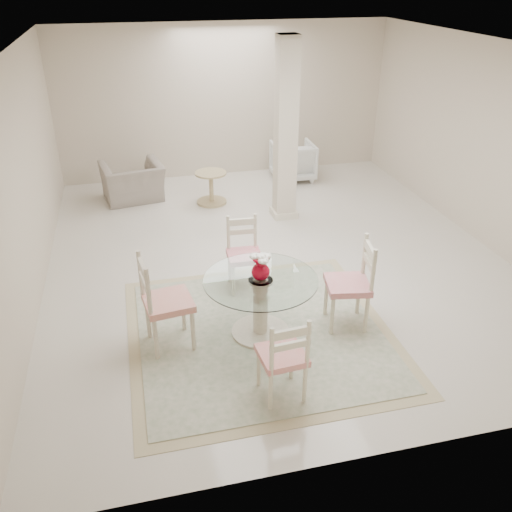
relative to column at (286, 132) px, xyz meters
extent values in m
plane|color=silver|center=(-0.50, -1.30, -1.35)|extent=(7.00, 7.00, 0.00)
cube|color=beige|center=(-0.50, 2.20, 0.00)|extent=(6.00, 0.02, 2.70)
cube|color=beige|center=(-0.50, -4.80, 0.00)|extent=(6.00, 0.02, 2.70)
cube|color=beige|center=(-3.50, -1.30, 0.00)|extent=(0.02, 7.00, 2.70)
cube|color=beige|center=(2.50, -1.30, 0.00)|extent=(0.02, 7.00, 2.70)
cube|color=white|center=(-0.50, -1.30, 1.35)|extent=(6.00, 7.00, 0.02)
cube|color=beige|center=(0.00, 0.00, 0.00)|extent=(0.30, 0.30, 2.70)
cube|color=tan|center=(-1.13, -2.98, -1.35)|extent=(2.79, 2.79, 0.01)
cube|color=beige|center=(-1.13, -2.98, -1.34)|extent=(2.56, 2.56, 0.01)
cylinder|color=beige|center=(-1.13, -2.98, -1.33)|extent=(0.62, 0.62, 0.05)
cylinder|color=beige|center=(-1.13, -2.98, -1.00)|extent=(0.15, 0.15, 0.64)
cylinder|color=beige|center=(-1.13, -2.98, -0.69)|extent=(0.25, 0.25, 0.03)
cylinder|color=white|center=(-1.13, -2.98, -0.67)|extent=(1.18, 1.18, 0.01)
ellipsoid|color=#AD051D|center=(-1.13, -2.98, -0.58)|extent=(0.19, 0.19, 0.18)
cylinder|color=#AD051D|center=(-1.13, -2.98, -0.47)|extent=(0.10, 0.10, 0.05)
cylinder|color=#AD051D|center=(-1.13, -2.98, -0.43)|extent=(0.17, 0.17, 0.02)
ellipsoid|color=white|center=(-1.13, -2.98, -0.40)|extent=(0.11, 0.11, 0.05)
ellipsoid|color=white|center=(-1.07, -2.96, -0.42)|extent=(0.11, 0.11, 0.05)
ellipsoid|color=white|center=(-1.18, -2.95, -0.41)|extent=(0.11, 0.11, 0.05)
ellipsoid|color=white|center=(-1.11, -3.04, -0.42)|extent=(0.11, 0.11, 0.05)
cylinder|color=#EEE5C4|center=(-0.33, -2.81, -1.12)|extent=(0.04, 0.04, 0.47)
cylinder|color=#EEE5C4|center=(-0.39, -3.17, -1.12)|extent=(0.04, 0.04, 0.47)
cylinder|color=#EEE5C4|center=(0.04, -2.87, -1.12)|extent=(0.04, 0.04, 0.47)
cylinder|color=#EEE5C4|center=(-0.03, -3.23, -1.12)|extent=(0.04, 0.04, 0.47)
cube|color=red|center=(-0.18, -3.02, -0.84)|extent=(0.52, 0.52, 0.07)
cube|color=#EEE5C4|center=(0.02, -3.05, -0.50)|extent=(0.11, 0.41, 0.55)
cylinder|color=beige|center=(-1.26, -2.19, -1.14)|extent=(0.04, 0.04, 0.42)
cylinder|color=beige|center=(-0.93, -2.20, -1.14)|extent=(0.04, 0.04, 0.42)
cylinder|color=beige|center=(-1.24, -1.86, -1.14)|extent=(0.04, 0.04, 0.42)
cylinder|color=beige|center=(-0.91, -1.87, -1.14)|extent=(0.04, 0.04, 0.42)
cube|color=red|center=(-1.09, -2.03, -0.90)|extent=(0.42, 0.42, 0.06)
cube|color=beige|center=(-1.08, -1.85, -0.59)|extent=(0.37, 0.06, 0.49)
cylinder|color=beige|center=(-1.86, -3.10, -1.11)|extent=(0.05, 0.05, 0.49)
cylinder|color=beige|center=(-1.91, -2.72, -1.11)|extent=(0.05, 0.05, 0.49)
cylinder|color=beige|center=(-2.24, -3.15, -1.11)|extent=(0.05, 0.05, 0.49)
cylinder|color=beige|center=(-2.29, -2.78, -1.11)|extent=(0.05, 0.05, 0.49)
cube|color=red|center=(-2.07, -2.94, -0.83)|extent=(0.53, 0.53, 0.07)
cube|color=beige|center=(-2.28, -2.97, -0.47)|extent=(0.10, 0.43, 0.57)
cylinder|color=#EEE5C4|center=(-1.02, -3.75, -1.14)|extent=(0.04, 0.04, 0.42)
cylinder|color=#EEE5C4|center=(-1.34, -3.78, -1.14)|extent=(0.04, 0.04, 0.42)
cylinder|color=#EEE5C4|center=(-0.99, -4.08, -1.14)|extent=(0.04, 0.04, 0.42)
cylinder|color=#EEE5C4|center=(-1.32, -4.10, -1.14)|extent=(0.04, 0.04, 0.42)
cube|color=red|center=(-1.17, -3.93, -0.90)|extent=(0.43, 0.43, 0.06)
cube|color=#EEE5C4|center=(-1.15, -4.11, -0.60)|extent=(0.37, 0.07, 0.49)
imported|color=gray|center=(-2.28, 1.24, -1.04)|extent=(1.10, 1.00, 0.63)
imported|color=white|center=(0.63, 1.59, -1.01)|extent=(0.76, 0.78, 0.69)
cylinder|color=tan|center=(-1.03, 0.78, -1.33)|extent=(0.50, 0.50, 0.04)
cylinder|color=tan|center=(-1.03, 0.78, -1.08)|extent=(0.07, 0.07, 0.48)
cylinder|color=tan|center=(-1.03, 0.78, -0.83)|extent=(0.52, 0.52, 0.03)
camera|label=1|loc=(-2.29, -7.60, 2.16)|focal=38.00mm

